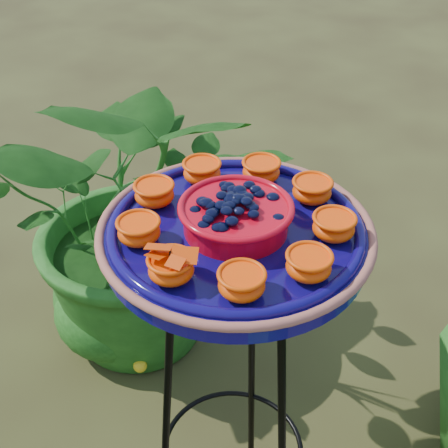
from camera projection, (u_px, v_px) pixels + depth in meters
The scene contains 3 objects.
tripod_stand at pixel (234, 381), 1.25m from camera, with size 0.36×0.36×0.87m.
feeder_dish at pixel (236, 230), 1.02m from camera, with size 0.50×0.50×0.10m.
shrub_back_left at pixel (143, 211), 1.81m from camera, with size 0.86×0.75×0.96m, color #194A13.
Camera 1 is at (0.31, -0.61, 1.52)m, focal length 50.00 mm.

